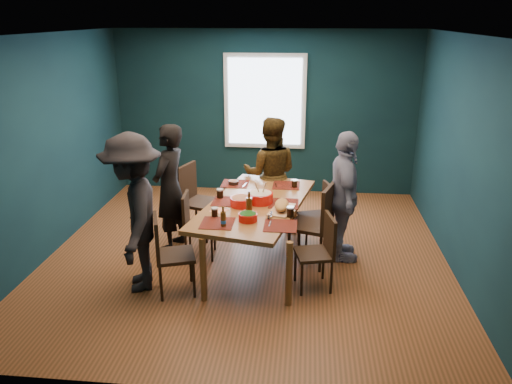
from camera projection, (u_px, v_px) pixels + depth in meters
room at (249, 145)px, 6.21m from camera, size 5.01×5.01×2.71m
dining_table at (255, 208)px, 5.99m from camera, size 1.42×2.22×0.78m
chair_left_far at (194, 195)px, 6.81m from camera, size 0.57×0.57×1.00m
chair_left_mid at (193, 220)px, 6.22m from camera, size 0.40×0.40×0.83m
chair_left_near at (167, 249)px, 5.36m from camera, size 0.52×0.52×0.90m
chair_right_far at (321, 210)px, 6.50m from camera, size 0.49×0.49×0.85m
chair_right_mid at (318, 219)px, 5.97m from camera, size 0.57×0.57×1.02m
chair_right_near at (321, 247)px, 5.48m from camera, size 0.47×0.47×0.85m
person_far_left at (170, 188)px, 6.33m from camera, size 0.53×0.68×1.65m
person_back at (270, 174)px, 6.98m from camera, size 0.78×0.61×1.60m
person_right at (344, 197)px, 6.04m from camera, size 0.48×0.99×1.63m
person_near_left at (134, 213)px, 5.37m from camera, size 0.94×1.28×1.76m
bowl_salad at (241, 201)px, 5.84m from camera, size 0.26×0.26×0.11m
bowl_dumpling at (260, 197)px, 5.94m from camera, size 0.30×0.30×0.28m
bowl_herbs at (248, 217)px, 5.42m from camera, size 0.21×0.21×0.09m
cutting_board at (282, 206)px, 5.70m from camera, size 0.32×0.57×0.12m
small_bowl at (233, 182)px, 6.58m from camera, size 0.13×0.13×0.06m
beer_bottle_a at (223, 219)px, 5.27m from camera, size 0.06×0.06×0.22m
beer_bottle_b at (249, 205)px, 5.57m from camera, size 0.07×0.07×0.28m
cola_glass_a at (215, 212)px, 5.53m from camera, size 0.08×0.08×0.11m
cola_glass_b at (290, 211)px, 5.53m from camera, size 0.08×0.08×0.12m
cola_glass_c at (294, 183)px, 6.47m from camera, size 0.08×0.08×0.10m
cola_glass_d at (220, 193)px, 6.09m from camera, size 0.08×0.08×0.12m
napkin_a at (287, 204)px, 5.92m from camera, size 0.18×0.18×0.00m
napkin_b at (219, 211)px, 5.71m from camera, size 0.21×0.21×0.00m
napkin_c at (276, 227)px, 5.27m from camera, size 0.19×0.19×0.00m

